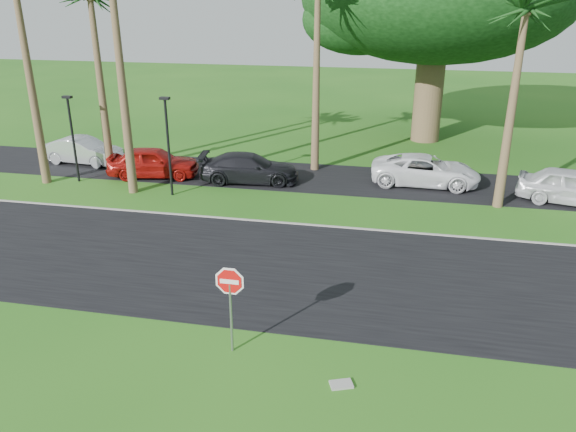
% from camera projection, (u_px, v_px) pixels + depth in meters
% --- Properties ---
extents(ground, '(120.00, 120.00, 0.00)m').
position_uv_depth(ground, '(245.00, 294.00, 17.92)').
color(ground, '#215A16').
rests_on(ground, ground).
extents(road, '(120.00, 8.00, 0.02)m').
position_uv_depth(road, '(260.00, 266.00, 19.73)').
color(road, black).
rests_on(road, ground).
extents(parking_strip, '(120.00, 5.00, 0.02)m').
position_uv_depth(parking_strip, '(310.00, 177.00, 29.29)').
color(parking_strip, black).
rests_on(parking_strip, ground).
extents(curb, '(120.00, 0.12, 0.06)m').
position_uv_depth(curb, '(284.00, 223.00, 23.41)').
color(curb, gray).
rests_on(curb, ground).
extents(stop_sign_near, '(1.05, 0.07, 2.62)m').
position_uv_depth(stop_sign_near, '(230.00, 292.00, 14.44)').
color(stop_sign_near, gray).
rests_on(stop_sign_near, ground).
extents(palm_left_mid, '(5.00, 5.00, 10.00)m').
position_uv_depth(palm_left_mid, '(90.00, 0.00, 26.71)').
color(palm_left_mid, brown).
rests_on(palm_left_mid, ground).
extents(palm_right_near, '(5.00, 5.00, 9.50)m').
position_uv_depth(palm_right_near, '(526.00, 14.00, 22.31)').
color(palm_right_near, brown).
rests_on(palm_right_near, ground).
extents(streetlight_left, '(0.45, 0.25, 4.34)m').
position_uv_depth(streetlight_left, '(72.00, 133.00, 27.81)').
color(streetlight_left, black).
rests_on(streetlight_left, ground).
extents(streetlight_right, '(0.45, 0.25, 4.64)m').
position_uv_depth(streetlight_right, '(168.00, 140.00, 25.81)').
color(streetlight_right, black).
rests_on(streetlight_right, ground).
extents(car_silver, '(4.56, 1.92, 1.46)m').
position_uv_depth(car_silver, '(83.00, 151.00, 31.44)').
color(car_silver, silver).
rests_on(car_silver, ground).
extents(car_red, '(4.91, 2.70, 1.58)m').
position_uv_depth(car_red, '(153.00, 162.00, 29.10)').
color(car_red, '#9A100C').
rests_on(car_red, ground).
extents(car_dark, '(5.22, 2.67, 1.45)m').
position_uv_depth(car_dark, '(249.00, 168.00, 28.35)').
color(car_dark, black).
rests_on(car_dark, ground).
extents(car_minivan, '(5.38, 2.59, 1.48)m').
position_uv_depth(car_minivan, '(426.00, 171.00, 27.92)').
color(car_minivan, white).
rests_on(car_minivan, ground).
extents(car_pickup, '(5.05, 3.00, 1.61)m').
position_uv_depth(car_pickup, '(573.00, 187.00, 25.34)').
color(car_pickup, silver).
rests_on(car_pickup, ground).
extents(utility_slab, '(0.64, 0.53, 0.06)m').
position_uv_depth(utility_slab, '(341.00, 384.00, 13.73)').
color(utility_slab, gray).
rests_on(utility_slab, ground).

